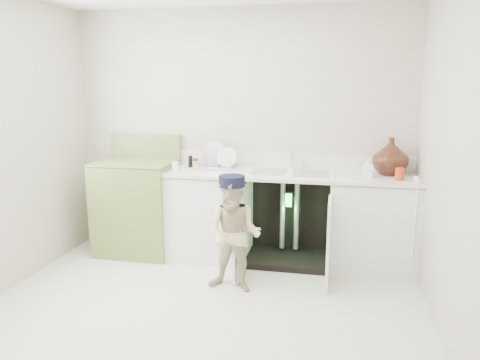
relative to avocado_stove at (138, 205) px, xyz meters
name	(u,v)px	position (x,y,z in m)	size (l,w,h in m)	color
ground	(201,312)	(1.03, -1.18, -0.50)	(3.50, 3.50, 0.00)	silver
room_shell	(198,154)	(1.03, -1.18, 0.75)	(6.00, 5.50, 1.26)	#BFB3A4
counter_run	(292,215)	(1.62, 0.03, -0.02)	(2.44, 1.02, 1.25)	white
avocado_stove	(138,205)	(0.00, 0.00, 0.00)	(0.78, 0.65, 1.21)	olive
repair_worker	(234,234)	(1.20, -0.73, 0.01)	(0.71, 0.62, 1.00)	beige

